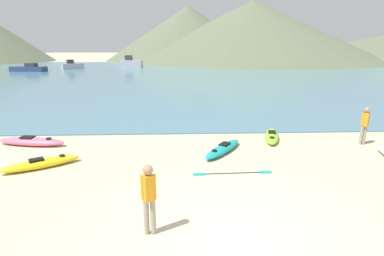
# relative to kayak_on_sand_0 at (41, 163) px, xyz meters

# --- Properties ---
(ground_plane) EXTENTS (400.00, 400.00, 0.00)m
(ground_plane) POSITION_rel_kayak_on_sand_0_xyz_m (6.35, -4.40, -0.16)
(ground_plane) COLOR #C6B793
(bay_water) EXTENTS (160.00, 70.00, 0.06)m
(bay_water) POSITION_rel_kayak_on_sand_0_xyz_m (6.35, 39.06, -0.13)
(bay_water) COLOR teal
(bay_water) RESTS_ON ground_plane
(far_hill_midleft) EXTENTS (49.79, 49.79, 16.04)m
(far_hill_midleft) POSITION_rel_kayak_on_sand_0_xyz_m (7.87, 85.70, 7.86)
(far_hill_midleft) COLOR #5B664C
(far_hill_midleft) RESTS_ON ground_plane
(far_hill_midright) EXTENTS (72.74, 72.74, 16.94)m
(far_hill_midright) POSITION_rel_kayak_on_sand_0_xyz_m (26.48, 80.84, 8.31)
(far_hill_midright) COLOR #5B664C
(far_hill_midright) RESTS_ON ground_plane
(kayak_on_sand_0) EXTENTS (2.61, 1.86, 0.37)m
(kayak_on_sand_0) POSITION_rel_kayak_on_sand_0_xyz_m (0.00, 0.00, 0.00)
(kayak_on_sand_0) COLOR yellow
(kayak_on_sand_0) RESTS_ON ground_plane
(kayak_on_sand_1) EXTENTS (3.20, 1.22, 0.40)m
(kayak_on_sand_1) POSITION_rel_kayak_on_sand_0_xyz_m (-1.57, 2.63, 0.02)
(kayak_on_sand_1) COLOR #E5668C
(kayak_on_sand_1) RESTS_ON ground_plane
(kayak_on_sand_2) EXTENTS (2.09, 2.64, 0.35)m
(kayak_on_sand_2) POSITION_rel_kayak_on_sand_0_xyz_m (6.88, 1.38, -0.01)
(kayak_on_sand_2) COLOR teal
(kayak_on_sand_2) RESTS_ON ground_plane
(kayak_on_sand_4) EXTENTS (1.35, 2.69, 0.33)m
(kayak_on_sand_4) POSITION_rel_kayak_on_sand_0_xyz_m (9.47, 3.14, -0.02)
(kayak_on_sand_4) COLOR #8CCC2D
(kayak_on_sand_4) RESTS_ON ground_plane
(person_near_foreground) EXTENTS (0.35, 0.30, 1.75)m
(person_near_foreground) POSITION_rel_kayak_on_sand_0_xyz_m (4.35, -4.16, 0.84)
(person_near_foreground) COLOR gray
(person_near_foreground) RESTS_ON ground_plane
(person_near_waterline) EXTENTS (0.35, 0.30, 1.71)m
(person_near_waterline) POSITION_rel_kayak_on_sand_0_xyz_m (13.29, 2.14, 0.81)
(person_near_waterline) COLOR gray
(person_near_waterline) RESTS_ON ground_plane
(moored_boat_0) EXTENTS (4.82, 2.25, 2.38)m
(moored_boat_0) POSITION_rel_kayak_on_sand_0_xyz_m (-4.94, 53.24, 0.73)
(moored_boat_0) COLOR #B2B2B7
(moored_boat_0) RESTS_ON bay_water
(moored_boat_1) EXTENTS (4.22, 2.75, 1.96)m
(moored_boat_1) POSITION_rel_kayak_on_sand_0_xyz_m (34.55, 51.44, 0.58)
(moored_boat_1) COLOR #B2B2B7
(moored_boat_1) RESTS_ON bay_water
(moored_boat_2) EXTENTS (3.85, 3.37, 1.74)m
(moored_boat_2) POSITION_rel_kayak_on_sand_0_xyz_m (-15.30, 48.63, 0.51)
(moored_boat_2) COLOR #B2B2B7
(moored_boat_2) RESTS_ON bay_water
(moored_boat_4) EXTENTS (6.06, 2.82, 1.41)m
(moored_boat_4) POSITION_rel_kayak_on_sand_0_xyz_m (-20.77, 42.96, 0.39)
(moored_boat_4) COLOR navy
(moored_boat_4) RESTS_ON bay_water
(loose_paddle) EXTENTS (2.78, 0.28, 0.03)m
(loose_paddle) POSITION_rel_kayak_on_sand_0_xyz_m (6.90, -0.81, -0.15)
(loose_paddle) COLOR black
(loose_paddle) RESTS_ON ground_plane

